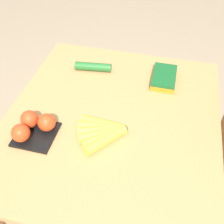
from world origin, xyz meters
TOP-DOWN VIEW (x-y plane):
  - ground_plane at (0.00, 0.00)m, footprint 12.00×12.00m
  - dining_table at (0.00, 0.00)m, footprint 1.01×0.91m
  - banana_bunch at (0.10, -0.01)m, footprint 0.19×0.20m
  - tomato_pack at (0.16, -0.28)m, footprint 0.16×0.16m
  - carrot_bag at (-0.30, 0.19)m, footprint 0.18×0.11m
  - cucumber_near at (-0.30, -0.17)m, footprint 0.06×0.19m

SIDE VIEW (x-z plane):
  - ground_plane at x=0.00m, z-range 0.00..0.00m
  - dining_table at x=0.00m, z-range 0.26..1.00m
  - banana_bunch at x=0.10m, z-range 0.74..0.78m
  - cucumber_near at x=-0.30m, z-range 0.74..0.79m
  - carrot_bag at x=-0.30m, z-range 0.75..0.79m
  - tomato_pack at x=0.16m, z-range 0.74..0.82m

